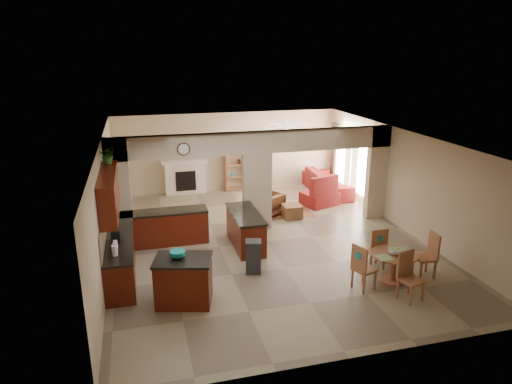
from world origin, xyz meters
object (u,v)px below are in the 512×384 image
object	(u,v)px
dining_table	(393,263)
sofa	(327,182)
kitchen_island	(184,281)
armchair	(270,203)

from	to	relation	value
dining_table	sofa	bearing A→B (deg)	79.21
dining_table	kitchen_island	bearing A→B (deg)	176.10
dining_table	armchair	distance (m)	5.09
kitchen_island	armchair	distance (m)	5.59
dining_table	sofa	size ratio (longest dim) A/B	0.38
sofa	armchair	distance (m)	3.03
kitchen_island	dining_table	world-z (taller)	kitchen_island
sofa	armchair	world-z (taller)	sofa
kitchen_island	armchair	bearing A→B (deg)	70.12
kitchen_island	sofa	world-z (taller)	kitchen_island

